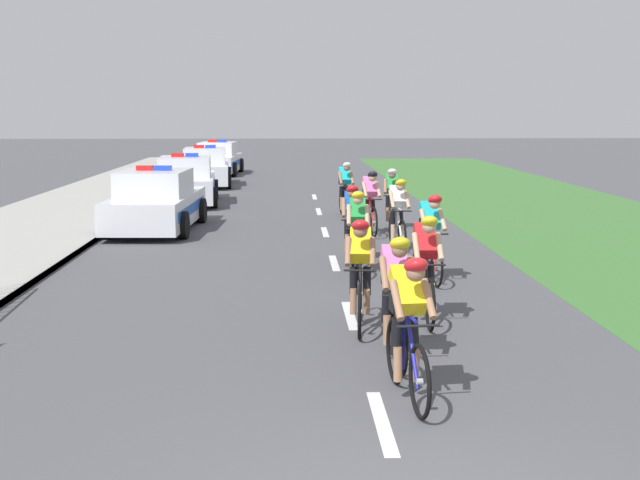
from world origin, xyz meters
The scene contains 19 objects.
sidewalk_slab centered at (-7.22, 14.00, 0.06)m, with size 4.10×60.00×0.12m, color #A3A099.
kerb_edge centered at (-5.25, 14.00, 0.07)m, with size 0.16×60.00×0.13m, color #9E9E99.
grass_verge centered at (6.89, 14.00, 0.00)m, with size 7.00×60.00×0.01m, color #3D7033.
lane_markings_centre centered at (0.00, 10.30, 0.00)m, with size 0.14×25.60×0.01m.
cyclist_lead centered at (0.32, 2.86, 0.79)m, with size 0.45×1.72×1.56m.
cyclist_second centered at (0.36, 4.13, 0.79)m, with size 0.42×1.72×1.56m.
cyclist_third centered at (0.08, 5.56, 0.79)m, with size 0.45×1.72×1.56m.
cyclist_fourth centered at (1.01, 5.89, 0.79)m, with size 0.42×1.72×1.56m.
cyclist_fifth centered at (0.36, 9.24, 0.79)m, with size 0.43×1.72×1.56m.
cyclist_sixth centered at (1.54, 8.56, 0.79)m, with size 0.44×1.72×1.56m.
cyclist_seventh centered at (0.34, 10.35, 0.79)m, with size 0.43×1.72×1.56m.
cyclist_eighth centered at (1.05, 13.84, 0.79)m, with size 0.45×1.72×1.56m.
cyclist_ninth centered at (1.40, 11.65, 0.79)m, with size 0.44×1.72×1.56m.
cyclist_tenth centered at (1.66, 14.65, 0.79)m, with size 0.45×1.72×1.56m.
cyclist_eleventh centered at (0.68, 17.09, 0.79)m, with size 0.45×1.72×1.56m.
police_car_nearest centered at (-4.12, 14.76, 0.68)m, with size 2.16×4.48×1.59m.
police_car_second centered at (-4.12, 20.52, 0.68)m, with size 2.26×4.52×1.59m.
police_car_third centered at (-4.12, 26.56, 0.68)m, with size 2.23×4.51×1.59m.
police_car_furthest centered at (-4.12, 32.32, 0.68)m, with size 2.18×4.49×1.59m.
Camera 1 is at (-0.86, -4.88, 2.91)m, focal length 45.04 mm.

